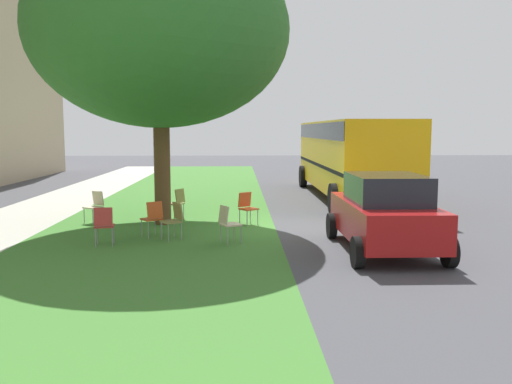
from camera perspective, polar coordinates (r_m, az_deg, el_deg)
name	(u,v)px	position (r m, az deg, el deg)	size (l,w,h in m)	color
ground	(283,228)	(14.25, 2.85, -3.80)	(80.00, 80.00, 0.00)	#424247
grass_verge	(161,228)	(14.35, -10.02, -3.81)	(48.00, 6.00, 0.01)	#3D752D
street_tree	(159,31)	(15.03, -10.21, 16.42)	(6.90, 6.90, 7.72)	brown
chair_0	(153,216)	(13.09, -10.89, -2.54)	(0.58, 0.58, 0.88)	#C64C1E
chair_1	(247,206)	(14.61, -0.95, -1.47)	(0.58, 0.58, 0.88)	#C64C1E
chair_2	(228,221)	(12.15, -3.00, -3.13)	(0.56, 0.56, 0.88)	beige
chair_3	(104,223)	(12.39, -15.83, -3.19)	(0.47, 0.47, 0.88)	#B7332D
chair_4	(95,204)	(15.56, -16.70, -1.26)	(0.58, 0.58, 0.88)	beige
chair_5	(174,218)	(12.74, -8.71, -2.75)	(0.58, 0.58, 0.88)	olive
chair_6	(177,201)	(15.70, -8.37, -0.98)	(0.57, 0.57, 0.88)	olive
parked_car	(385,213)	(11.67, 13.49, -2.13)	(3.70, 1.92, 1.65)	maroon
school_bus	(349,152)	(20.57, 9.88, 4.25)	(10.40, 2.80, 2.88)	yellow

